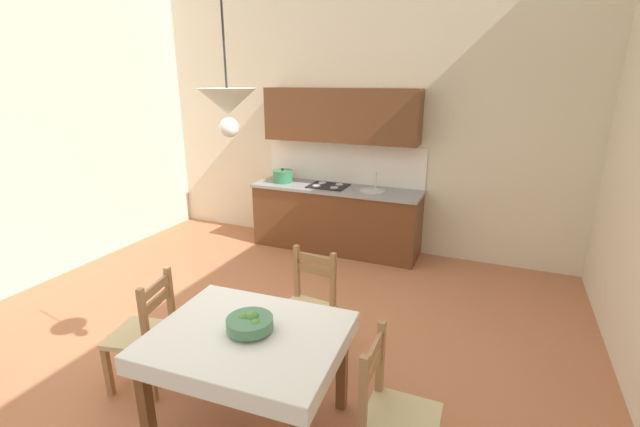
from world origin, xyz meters
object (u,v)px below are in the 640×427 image
(dining_chair_window_side, at_px, (394,417))
(dining_chair_tv_side, at_px, (145,334))
(kitchen_cabinetry, at_px, (337,190))
(dining_table, at_px, (249,350))
(dining_chair_kitchen_side, at_px, (307,308))
(pendant_lamp, at_px, (228,103))
(fruit_bowl, at_px, (250,323))

(dining_chair_window_side, height_order, dining_chair_tv_side, same)
(kitchen_cabinetry, xyz_separation_m, dining_table, (0.67, -3.33, -0.24))
(dining_chair_kitchen_side, bearing_deg, pendant_lamp, -92.55)
(fruit_bowl, xyz_separation_m, pendant_lamp, (-0.06, -0.01, 1.36))
(dining_chair_tv_side, xyz_separation_m, fruit_bowl, (1.00, -0.06, 0.37))
(kitchen_cabinetry, height_order, fruit_bowl, kitchen_cabinetry)
(dining_chair_tv_side, height_order, pendant_lamp, pendant_lamp)
(fruit_bowl, distance_m, pendant_lamp, 1.36)
(dining_chair_window_side, relative_size, fruit_bowl, 3.10)
(dining_chair_kitchen_side, bearing_deg, kitchen_cabinetry, 105.28)
(dining_chair_tv_side, relative_size, pendant_lamp, 1.16)
(dining_chair_window_side, bearing_deg, dining_chair_kitchen_side, 136.88)
(kitchen_cabinetry, distance_m, pendant_lamp, 3.63)
(dining_chair_kitchen_side, xyz_separation_m, dining_chair_window_side, (0.98, -0.92, 0.00))
(dining_table, xyz_separation_m, fruit_bowl, (0.01, 0.02, 0.19))
(dining_table, height_order, pendant_lamp, pendant_lamp)
(dining_chair_window_side, bearing_deg, fruit_bowl, 178.85)
(dining_chair_window_side, bearing_deg, dining_chair_tv_side, 177.72)
(dining_table, xyz_separation_m, dining_chair_kitchen_side, (-0.01, 0.92, -0.18))
(kitchen_cabinetry, relative_size, pendant_lamp, 2.90)
(fruit_bowl, relative_size, pendant_lamp, 0.37)
(dining_table, height_order, dining_chair_window_side, dining_chair_window_side)
(kitchen_cabinetry, bearing_deg, fruit_bowl, -78.38)
(dining_chair_window_side, distance_m, dining_chair_tv_side, 1.96)
(dining_table, bearing_deg, pendant_lamp, 165.65)
(dining_table, height_order, dining_chair_tv_side, dining_chair_tv_side)
(dining_chair_kitchen_side, bearing_deg, dining_table, -89.26)
(fruit_bowl, height_order, pendant_lamp, pendant_lamp)
(dining_table, xyz_separation_m, pendant_lamp, (-0.05, 0.01, 1.55))
(dining_chair_window_side, distance_m, pendant_lamp, 2.01)
(kitchen_cabinetry, xyz_separation_m, fruit_bowl, (0.68, -3.32, -0.04))
(dining_chair_kitchen_side, bearing_deg, dining_chair_window_side, -43.12)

